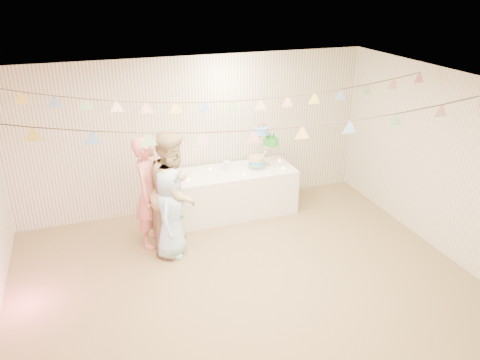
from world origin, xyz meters
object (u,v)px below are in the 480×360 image
object	(u,v)px
person_adult_b	(174,192)
person_adult_a	(150,192)
table	(234,192)
person_child	(170,213)
cake_stand	(263,147)

from	to	relation	value
person_adult_b	person_adult_a	bearing A→B (deg)	83.32
table	person_child	distance (m)	1.60
table	cake_stand	bearing A→B (deg)	5.19
cake_stand	person_adult_b	bearing A→B (deg)	-153.98
person_adult_a	person_child	world-z (taller)	person_adult_a
cake_stand	person_child	size ratio (longest dim) A/B	0.53
cake_stand	person_adult_a	bearing A→B (deg)	-163.33
table	person_adult_b	xyz separation A→B (m)	(-1.16, -0.78, 0.53)
person_adult_a	person_adult_b	size ratio (longest dim) A/B	0.93
person_adult_a	person_child	distance (m)	0.48
table	person_adult_a	xyz separation A→B (m)	(-1.47, -0.56, 0.46)
table	person_adult_a	world-z (taller)	person_adult_a
cake_stand	person_adult_b	size ratio (longest dim) A/B	0.39
table	person_adult_b	distance (m)	1.49
person_adult_b	person_child	size ratio (longest dim) A/B	1.35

